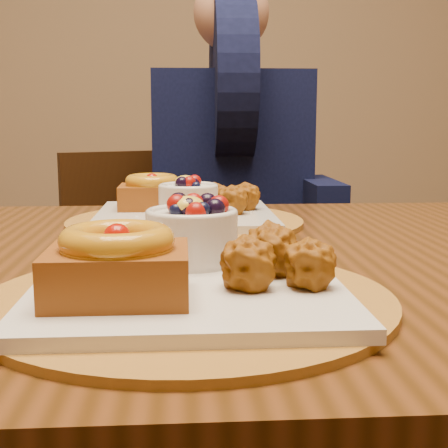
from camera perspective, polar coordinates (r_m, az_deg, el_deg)
The scene contains 5 objects.
dining_table at distance 0.81m, azimuth -3.42°, elevation -7.98°, with size 1.60×0.90×0.76m.
place_setting_near at distance 0.58m, azimuth -3.67°, elevation -4.48°, with size 0.38×0.38×0.09m.
place_setting_far at distance 1.00m, azimuth -3.74°, elevation 1.33°, with size 0.38×0.38×0.09m.
chair_far at distance 1.82m, azimuth -7.38°, elevation -5.27°, with size 0.53×0.53×0.83m.
diner at distance 1.62m, azimuth 0.67°, elevation 7.32°, with size 0.49×0.48×0.81m.
Camera 1 is at (-0.01, -0.88, 0.92)m, focal length 50.00 mm.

